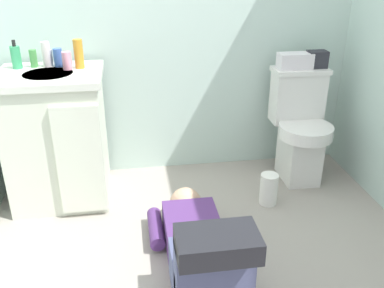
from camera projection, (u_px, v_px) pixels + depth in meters
name	position (u px, v px, depth m)	size (l,w,h in m)	color
ground_plane	(206.00, 266.00, 2.19)	(2.85, 3.18, 0.04)	gray
toilet	(300.00, 127.00, 2.87)	(0.36, 0.46, 0.75)	silver
vanity_cabinet	(58.00, 137.00, 2.59)	(0.60, 0.53, 0.82)	silver
faucet	(51.00, 58.00, 2.54)	(0.02, 0.02, 0.10)	silver
person_plumber	(199.00, 247.00, 2.02)	(0.38, 1.06, 0.52)	#512D6B
tissue_box	(295.00, 61.00, 2.76)	(0.22, 0.11, 0.10)	silver
toiletry_bag	(317.00, 59.00, 2.78)	(0.12, 0.09, 0.11)	#26262D
soap_dispenser	(16.00, 57.00, 2.48)	(0.06, 0.06, 0.17)	#369C64
bottle_green	(33.00, 58.00, 2.52)	(0.04, 0.04, 0.10)	#4A984B
bottle_white	(46.00, 54.00, 2.52)	(0.05, 0.05, 0.15)	white
bottle_blue	(58.00, 58.00, 2.53)	(0.05, 0.05, 0.11)	#3D62B2
bottle_pink	(67.00, 61.00, 2.47)	(0.05, 0.05, 0.10)	pink
bottle_amber	(79.00, 54.00, 2.48)	(0.05, 0.05, 0.17)	orange
paper_towel_roll	(269.00, 189.00, 2.65)	(0.11, 0.11, 0.20)	white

